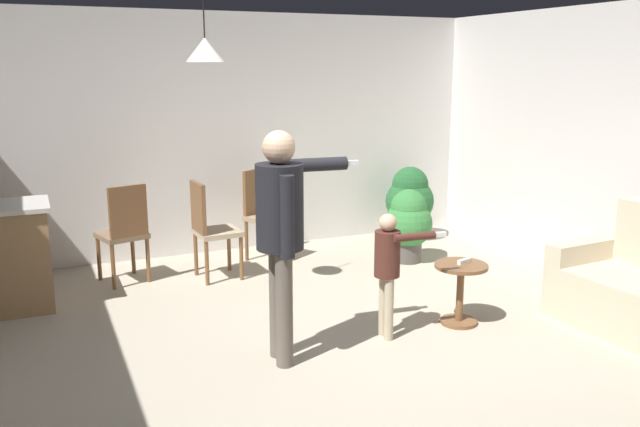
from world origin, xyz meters
TOP-DOWN VIEW (x-y plane):
  - ground at (0.00, 0.00)m, footprint 7.68×7.68m
  - wall_back at (0.00, 3.20)m, footprint 6.40×0.10m
  - side_table_by_couch at (1.25, 0.16)m, footprint 0.44×0.44m
  - person_adult at (-0.35, 0.08)m, footprint 0.85×0.49m
  - person_child at (0.55, 0.15)m, footprint 0.53×0.32m
  - dining_chair_by_counter at (-0.35, 2.17)m, footprint 0.45×0.45m
  - dining_chair_near_wall at (-1.15, 2.38)m, footprint 0.52×0.52m
  - dining_chair_centre_back at (0.39, 2.66)m, footprint 0.58×0.58m
  - potted_plant_corner at (1.79, 1.91)m, footprint 0.53×0.53m
  - potted_plant_by_wall at (2.31, 2.73)m, footprint 0.59×0.59m
  - spare_remote_on_table at (1.28, 0.17)m, footprint 0.13×0.07m
  - ceiling_light_pendant at (-0.53, 1.37)m, footprint 0.32×0.32m

SIDE VIEW (x-z plane):
  - ground at x=0.00m, z-range 0.00..0.00m
  - side_table_by_couch at x=1.25m, z-range 0.07..0.59m
  - potted_plant_corner at x=1.79m, z-range 0.04..0.85m
  - potted_plant_by_wall at x=2.31m, z-range 0.05..0.96m
  - spare_remote_on_table at x=1.28m, z-range 0.52..0.56m
  - dining_chair_by_counter at x=-0.35m, z-range 0.05..1.05m
  - dining_chair_near_wall at x=-1.15m, z-range 0.05..1.05m
  - dining_chair_centre_back at x=0.39m, z-range 0.05..1.05m
  - person_child at x=0.55m, z-range 0.12..1.14m
  - person_adult at x=-0.35m, z-range 0.20..1.90m
  - wall_back at x=0.00m, z-range 0.00..2.70m
  - ceiling_light_pendant at x=-0.53m, z-range 1.98..2.53m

